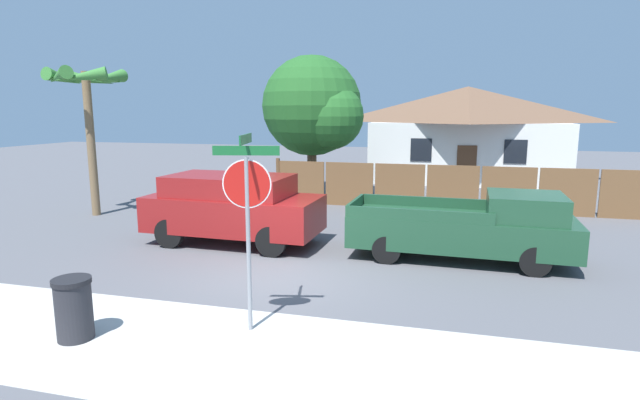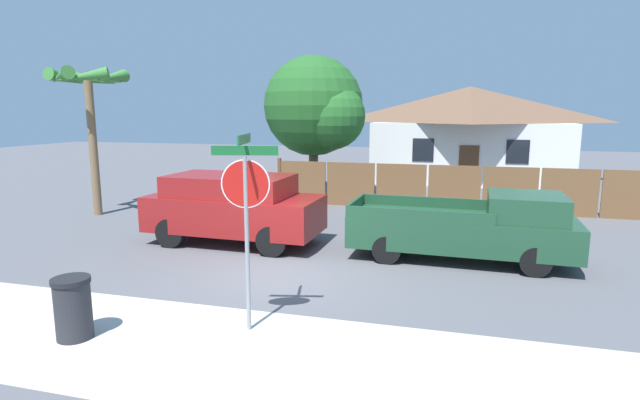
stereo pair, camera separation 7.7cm
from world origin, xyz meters
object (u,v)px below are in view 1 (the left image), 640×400
at_px(oak_tree, 316,108).
at_px(stop_sign, 247,198).
at_px(orange_pickup, 470,227).
at_px(palm_tree, 87,90).
at_px(trash_bin, 74,309).
at_px(red_suv, 233,206).
at_px(house, 466,131).

bearing_deg(oak_tree, stop_sign, -79.45).
bearing_deg(orange_pickup, stop_sign, -123.84).
bearing_deg(oak_tree, palm_tree, -137.56).
height_order(palm_tree, orange_pickup, palm_tree).
distance_m(palm_tree, trash_bin, 11.09).
distance_m(palm_tree, red_suv, 7.40).
bearing_deg(house, palm_tree, -133.32).
distance_m(palm_tree, orange_pickup, 13.13).
relative_size(house, palm_tree, 2.04).
xyz_separation_m(oak_tree, orange_pickup, (6.07, -8.12, -2.88)).
height_order(palm_tree, red_suv, palm_tree).
height_order(house, oak_tree, oak_tree).
bearing_deg(trash_bin, stop_sign, 21.77).
xyz_separation_m(orange_pickup, stop_sign, (-3.62, -5.03, 1.40)).
bearing_deg(red_suv, orange_pickup, 1.82).
distance_m(stop_sign, trash_bin, 3.26).
bearing_deg(orange_pickup, palm_tree, 171.54).
distance_m(house, trash_bin, 22.78).
relative_size(orange_pickup, stop_sign, 1.65).
distance_m(orange_pickup, trash_bin, 8.67).
relative_size(palm_tree, orange_pickup, 0.93).
distance_m(palm_tree, stop_sign, 11.65).
distance_m(house, oak_tree, 9.92).
height_order(red_suv, trash_bin, red_suv).
bearing_deg(oak_tree, house, 50.39).
height_order(oak_tree, palm_tree, oak_tree).
height_order(red_suv, orange_pickup, red_suv).
distance_m(oak_tree, trash_bin, 14.53).
relative_size(palm_tree, trash_bin, 4.97).
bearing_deg(trash_bin, oak_tree, 89.51).
bearing_deg(orange_pickup, red_suv, -178.18).
height_order(oak_tree, trash_bin, oak_tree).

